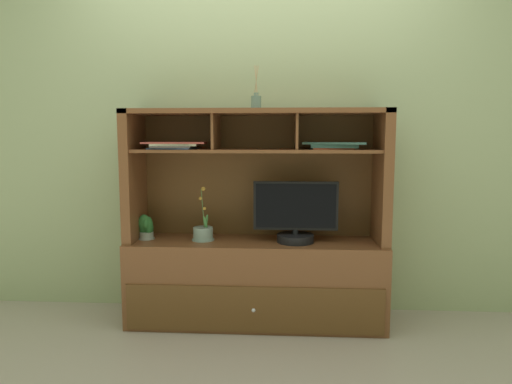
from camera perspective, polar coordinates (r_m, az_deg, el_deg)
name	(u,v)px	position (r m, az deg, el deg)	size (l,w,h in m)	color
floor_plane	(256,322)	(3.17, 0.00, -15.77)	(6.00, 6.00, 0.02)	#A49789
back_wall	(258,109)	(3.19, 0.29, 10.27)	(6.00, 0.02, 2.80)	#9EAC7E
media_console	(256,258)	(3.04, 0.01, -8.19)	(1.65, 0.48, 1.38)	brown
tv_monitor	(296,217)	(2.93, 4.92, -3.07)	(0.53, 0.23, 0.39)	black
potted_orchid	(203,233)	(3.01, -6.57, -5.06)	(0.15, 0.15, 0.35)	#859E94
potted_fern	(146,228)	(3.11, -13.43, -4.36)	(0.11, 0.10, 0.16)	gray
magazine_stack_left	(334,145)	(2.92, 9.62, 5.72)	(0.41, 0.23, 0.04)	#9B3B22
magazine_stack_centre	(175,145)	(2.95, -10.05, 5.73)	(0.40, 0.29, 0.05)	navy
diffuser_bottle	(256,102)	(2.95, 0.02, 11.11)	(0.06, 0.06, 0.27)	slate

